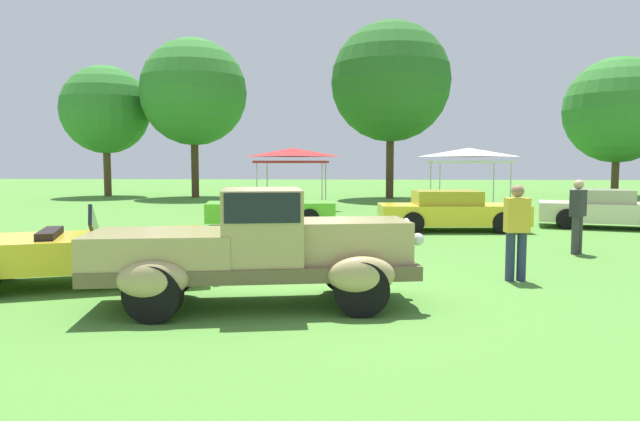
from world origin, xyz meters
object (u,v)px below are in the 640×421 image
Objects in this scene: show_car_cream at (605,209)px; spectator_between_cars at (517,229)px; canopy_tent_center_field at (469,154)px; spectator_near_truck at (578,214)px; canopy_tent_left_field at (293,154)px; show_car_yellow at (451,211)px; neighbor_convertible at (86,250)px; show_car_lime at (269,208)px; feature_pickup_truck at (257,246)px.

spectator_between_cars is at bearing -121.32° from show_car_cream.
canopy_tent_center_field reaches higher than spectator_between_cars.
canopy_tent_center_field reaches higher than spectator_near_truck.
canopy_tent_left_field is 0.94× the size of canopy_tent_center_field.
spectator_near_truck is (2.13, -4.27, 0.31)m from show_car_yellow.
neighbor_convertible is 10.36m from spectator_near_truck.
show_car_lime is at bearing 78.14° from neighbor_convertible.
feature_pickup_truck is at bearing -22.37° from neighbor_convertible.
show_car_cream is 2.56× the size of spectator_between_cars.
neighbor_convertible is 1.07× the size of show_car_yellow.
show_car_lime is (1.83, 8.70, 0.02)m from neighbor_convertible.
neighbor_convertible is at bearing -121.06° from canopy_tent_center_field.
spectator_between_cars is at bearing -69.05° from canopy_tent_left_field.
show_car_lime is 2.53× the size of spectator_near_truck.
spectator_near_truck is at bearing -63.51° from show_car_yellow.
show_car_cream is at bearing 35.89° from neighbor_convertible.
canopy_tent_left_field is at bearing 128.19° from show_car_yellow.
show_car_cream is 12.44m from canopy_tent_left_field.
feature_pickup_truck is 2.85× the size of spectator_between_cars.
canopy_tent_left_field is at bearing 149.99° from show_car_cream.
spectator_near_truck is at bearing 38.27° from feature_pickup_truck.
spectator_between_cars is (4.24, 2.01, 0.04)m from feature_pickup_truck.
spectator_near_truck reaches higher than show_car_lime.
show_car_lime is 1.42× the size of canopy_tent_left_field.
canopy_tent_left_field is (-7.78, 11.45, 1.51)m from spectator_near_truck.
canopy_tent_center_field is at bearing 82.09° from spectator_between_cars.
feature_pickup_truck is 18.36m from canopy_tent_center_field.
show_car_cream is at bearing -30.01° from canopy_tent_left_field.
show_car_lime is 0.99× the size of show_car_cream.
spectator_near_truck is at bearing 54.31° from spectator_between_cars.
canopy_tent_left_field reaches higher than spectator_near_truck.
neighbor_convertible is (-3.20, 1.32, -0.29)m from feature_pickup_truck.
show_car_lime is (-1.37, 10.01, -0.27)m from feature_pickup_truck.
show_car_lime and show_car_cream have the same top height.
canopy_tent_left_field reaches higher than show_car_lime.
show_car_cream is at bearing 11.53° from show_car_yellow.
spectator_between_cars is at bearing 25.35° from feature_pickup_truck.
feature_pickup_truck reaches higher than spectator_between_cars.
feature_pickup_truck is at bearing -141.73° from spectator_near_truck.
show_car_yellow is 5.12m from show_car_cream.
neighbor_convertible is 2.83× the size of spectator_between_cars.
show_car_cream is at bearing -66.19° from canopy_tent_center_field.
neighbor_convertible is 8.89m from show_car_lime.
spectator_between_cars is (-5.10, -8.38, 0.31)m from show_car_cream.
neighbor_convertible is at bearing -174.69° from spectator_between_cars.
neighbor_convertible is 1.59× the size of canopy_tent_left_field.
spectator_between_cars is (-2.21, -3.08, 0.00)m from spectator_near_truck.
show_car_cream is 1.44× the size of canopy_tent_left_field.
feature_pickup_truck reaches higher than spectator_near_truck.
canopy_tent_center_field is at bearing 75.46° from show_car_yellow.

